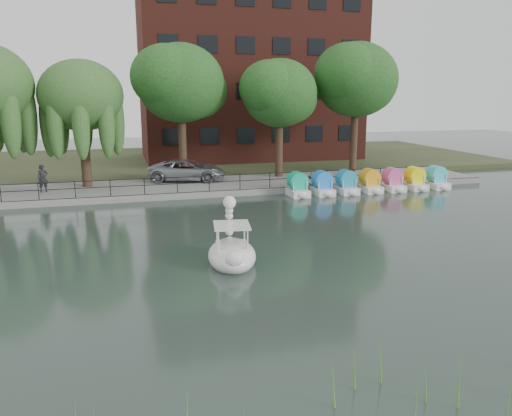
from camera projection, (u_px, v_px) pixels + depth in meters
name	position (u px, v px, depth m)	size (l,w,h in m)	color
ground_plane	(271.00, 264.00, 19.16)	(120.00, 120.00, 0.00)	#384C41
promenade	(202.00, 186.00, 34.14)	(40.00, 6.00, 0.40)	gray
kerb	(210.00, 194.00, 31.37)	(40.00, 0.25, 0.40)	gray
land_strip	(178.00, 161.00, 47.30)	(60.00, 22.00, 0.36)	#47512D
railing	(209.00, 179.00, 31.35)	(32.00, 0.05, 1.00)	black
apartment_building	(249.00, 61.00, 47.03)	(20.00, 10.07, 18.00)	#4C1E16
willow_mid	(81.00, 96.00, 31.77)	(5.32, 5.32, 8.15)	#473323
broadleaf_center	(181.00, 84.00, 34.22)	(6.00, 6.00, 9.25)	#473323
broadleaf_right	(280.00, 94.00, 35.73)	(5.40, 5.40, 8.32)	#473323
broadleaf_far	(356.00, 80.00, 38.14)	(6.30, 6.30, 9.71)	#473323
minivan	(187.00, 169.00, 34.96)	(6.16, 2.83, 1.71)	gray
bicycle	(304.00, 178.00, 33.31)	(1.72, 0.60, 1.00)	gray
pedestrian	(43.00, 176.00, 30.88)	(0.71, 0.48, 1.98)	black
swan_boat	(232.00, 250.00, 19.17)	(2.24, 3.15, 2.47)	white
pedal_boat_row	(370.00, 183.00, 33.14)	(11.35, 1.70, 1.40)	white
reed_bank	(493.00, 372.00, 10.63)	(24.00, 2.40, 1.20)	#669938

